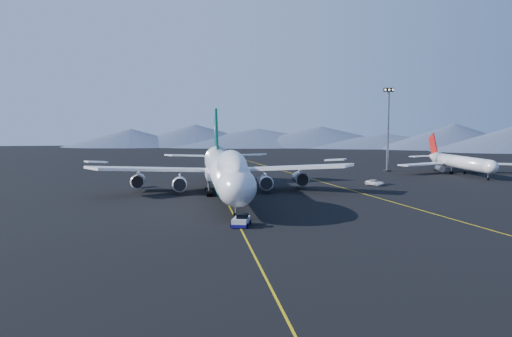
{
  "coord_description": "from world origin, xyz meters",
  "views": [
    {
      "loc": [
        -8.21,
        -119.13,
        16.55
      ],
      "look_at": [
        6.81,
        1.4,
        6.0
      ],
      "focal_mm": 40.0,
      "sensor_mm": 36.0,
      "label": 1
    }
  ],
  "objects": [
    {
      "name": "taxiway_line_side",
      "position": [
        30.0,
        10.0,
        0.01
      ],
      "size": [
        28.08,
        198.09,
        0.01
      ],
      "primitive_type": "cube",
      "rotation": [
        0.0,
        0.0,
        0.14
      ],
      "color": "#C5A90B",
      "rests_on": "ground"
    },
    {
      "name": "pushback_tug",
      "position": [
        0.26,
        -32.33,
        0.65
      ],
      "size": [
        3.62,
        5.19,
        2.06
      ],
      "rotation": [
        0.0,
        0.0,
        -0.26
      ],
      "color": "silver",
      "rests_on": "ground"
    },
    {
      "name": "service_van",
      "position": [
        38.91,
        17.85,
        0.7
      ],
      "size": [
        4.56,
        5.55,
        1.41
      ],
      "primitive_type": "imported",
      "rotation": [
        0.0,
        0.0,
        0.53
      ],
      "color": "white",
      "rests_on": "ground"
    },
    {
      "name": "boeing_747",
      "position": [
        0.0,
        0.03,
        5.81
      ],
      "size": [
        59.62,
        72.43,
        19.37
      ],
      "color": "silver",
      "rests_on": "ground"
    },
    {
      "name": "floodlight_mast",
      "position": [
        55.57,
        54.89,
        13.35
      ],
      "size": [
        3.26,
        2.44,
        26.35
      ],
      "rotation": [
        0.0,
        0.0,
        0.26
      ],
      "color": "black",
      "rests_on": "ground"
    },
    {
      "name": "second_jet",
      "position": [
        73.48,
        42.85,
        3.65
      ],
      "size": [
        37.51,
        42.37,
        12.06
      ],
      "rotation": [
        0.0,
        0.0,
        -0.04
      ],
      "color": "silver",
      "rests_on": "ground"
    },
    {
      "name": "taxiway_line_main",
      "position": [
        0.0,
        0.0,
        0.01
      ],
      "size": [
        0.25,
        220.0,
        0.01
      ],
      "primitive_type": "cube",
      "color": "#C5A90B",
      "rests_on": "ground"
    },
    {
      "name": "ground",
      "position": [
        0.0,
        0.0,
        0.0
      ],
      "size": [
        500.0,
        500.0,
        0.0
      ],
      "primitive_type": "plane",
      "color": "black",
      "rests_on": "ground"
    }
  ]
}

